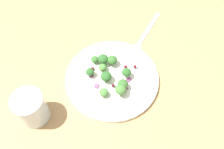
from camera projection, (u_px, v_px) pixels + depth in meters
ground_plane at (101, 85)px, 69.61cm from camera, size 180.00×180.00×2.00cm
plate at (112, 78)px, 68.60cm from camera, size 24.97×24.97×1.70cm
dressing_pool at (112, 77)px, 68.23cm from camera, size 14.49×14.49×0.20cm
broccoli_floret_0 at (103, 67)px, 68.01cm from camera, size 2.12×2.12×2.15cm
broccoli_floret_1 at (123, 84)px, 64.81cm from camera, size 2.70×2.70×2.73cm
broccoli_floret_2 at (95, 59)px, 69.58cm from camera, size 2.10×2.10×2.13cm
broccoli_floret_3 at (114, 61)px, 68.61cm from camera, size 2.68×2.68×2.71cm
broccoli_floret_4 at (121, 90)px, 63.65cm from camera, size 2.80×2.80×2.83cm
broccoli_floret_5 at (106, 76)px, 66.09cm from camera, size 2.83×2.83×2.87cm
broccoli_floret_6 at (104, 93)px, 64.24cm from camera, size 2.28×2.28×2.30cm
broccoli_floret_7 at (127, 72)px, 66.60cm from camera, size 2.44×2.44×2.47cm
broccoli_floret_8 at (103, 59)px, 68.85cm from camera, size 2.84×2.84×2.88cm
broccoli_floret_9 at (89, 73)px, 66.82cm from camera, size 2.23×2.23×2.26cm
cranberry_0 at (126, 67)px, 69.58cm from camera, size 0.91×0.91×0.91cm
cranberry_1 at (113, 85)px, 66.00cm from camera, size 0.82×0.82×0.82cm
cranberry_2 at (92, 69)px, 68.88cm from camera, size 0.97×0.97×0.97cm
cranberry_3 at (135, 67)px, 69.01cm from camera, size 0.88×0.88×0.88cm
cranberry_4 at (107, 77)px, 67.25cm from camera, size 0.81×0.81×0.81cm
cranberry_5 at (102, 70)px, 69.10cm from camera, size 0.75×0.75×0.75cm
onion_bit_0 at (125, 88)px, 66.27cm from camera, size 1.49×1.53×0.49cm
onion_bit_1 at (128, 80)px, 67.54cm from camera, size 1.39×1.58×0.55cm
onion_bit_2 at (90, 77)px, 68.12cm from camera, size 1.82×1.77×0.49cm
onion_bit_3 at (96, 86)px, 66.39cm from camera, size 0.99×1.17×0.55cm
fork at (145, 35)px, 77.35cm from camera, size 2.48×18.63×0.50cm
water_glass at (31, 108)px, 60.27cm from camera, size 7.43×7.43×8.60cm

